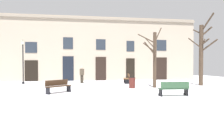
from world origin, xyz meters
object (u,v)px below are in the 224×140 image
(tree_center, at_px, (154,57))
(litter_bin, at_px, (132,83))
(bench_near_center_tree, at_px, (58,86))
(tree_left_of_center, at_px, (202,52))
(bench_facing_shops, at_px, (174,89))
(person_crossing_plaza, at_px, (82,74))
(streetlamp, at_px, (23,57))
(bench_near_lamp, at_px, (127,78))

(tree_center, relative_size, litter_bin, 5.60)
(tree_center, distance_m, bench_near_center_tree, 7.70)
(tree_left_of_center, bearing_deg, bench_near_center_tree, -165.21)
(tree_center, distance_m, litter_bin, 2.65)
(tree_left_of_center, bearing_deg, bench_facing_shops, -132.48)
(person_crossing_plaza, bearing_deg, streetlamp, -142.34)
(streetlamp, bearing_deg, bench_near_center_tree, -63.09)
(bench_near_lamp, bearing_deg, bench_facing_shops, 12.70)
(tree_center, relative_size, person_crossing_plaza, 2.91)
(tree_center, relative_size, bench_near_lamp, 2.73)
(litter_bin, distance_m, person_crossing_plaza, 6.40)
(person_crossing_plaza, bearing_deg, bench_facing_shops, -26.10)
(streetlamp, xyz_separation_m, person_crossing_plaza, (5.38, 0.03, -1.58))
(streetlamp, bearing_deg, litter_bin, -30.21)
(bench_near_center_tree, bearing_deg, person_crossing_plaza, 34.86)
(streetlamp, xyz_separation_m, litter_bin, (8.99, -5.23, -2.05))
(litter_bin, bearing_deg, streetlamp, 149.79)
(bench_near_center_tree, bearing_deg, tree_center, -25.03)
(tree_left_of_center, height_order, bench_near_lamp, tree_left_of_center)
(tree_left_of_center, bearing_deg, tree_center, -168.13)
(bench_facing_shops, bearing_deg, litter_bin, -72.07)
(person_crossing_plaza, bearing_deg, tree_left_of_center, 15.10)
(bench_near_lamp, relative_size, bench_near_center_tree, 1.09)
(tree_left_of_center, relative_size, person_crossing_plaza, 3.71)
(tree_center, xyz_separation_m, bench_near_center_tree, (-7.14, -2.13, -1.92))
(streetlamp, distance_m, person_crossing_plaza, 5.61)
(tree_center, relative_size, bench_facing_shops, 2.78)
(tree_center, height_order, tree_left_of_center, tree_left_of_center)
(tree_left_of_center, bearing_deg, bench_near_lamp, 150.38)
(streetlamp, relative_size, bench_near_lamp, 2.35)
(bench_near_lamp, distance_m, person_crossing_plaza, 4.38)
(bench_facing_shops, bearing_deg, tree_left_of_center, -130.27)
(tree_center, bearing_deg, bench_facing_shops, -96.56)
(litter_bin, xyz_separation_m, bench_near_center_tree, (-5.34, -1.96, 0.01))
(tree_center, bearing_deg, litter_bin, -174.40)
(litter_bin, bearing_deg, tree_center, 5.60)
(bench_near_lamp, bearing_deg, tree_left_of_center, 69.27)
(person_crossing_plaza, bearing_deg, litter_bin, -18.20)
(bench_near_center_tree, relative_size, bench_facing_shops, 0.93)
(streetlamp, distance_m, litter_bin, 10.60)
(litter_bin, height_order, bench_near_lamp, bench_near_lamp)
(tree_center, height_order, bench_facing_shops, tree_center)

